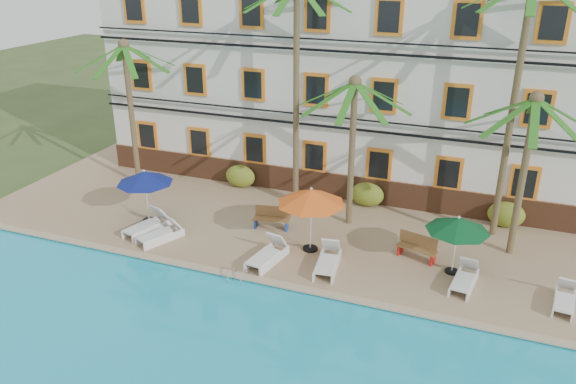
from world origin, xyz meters
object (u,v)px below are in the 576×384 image
at_px(lounger_d, 328,261).
at_px(lounger_e, 464,279).
at_px(palm_c, 353,129).
at_px(lounger_c, 268,254).
at_px(bench_left, 272,217).
at_px(palm_a, 129,92).
at_px(palm_d, 517,79).
at_px(umbrella_red, 311,197).
at_px(umbrella_blue, 145,178).
at_px(lounger_a, 148,225).
at_px(bench_right, 418,247).
at_px(palm_b, 296,68).
at_px(lounger_b, 161,234).
at_px(umbrella_green, 458,225).
at_px(pool_ladder, 239,278).
at_px(palm_e, 527,150).
at_px(lounger_f, 565,299).

relative_size(lounger_d, lounger_e, 1.09).
xyz_separation_m(palm_c, lounger_c, (-1.95, -4.22, -3.82)).
relative_size(lounger_e, bench_left, 1.23).
xyz_separation_m(palm_a, bench_left, (7.99, -2.16, -4.10)).
bearing_deg(palm_d, umbrella_red, -149.38).
bearing_deg(umbrella_blue, lounger_e, -2.03).
bearing_deg(lounger_a, bench_right, 9.38).
height_order(palm_b, lounger_b, palm_b).
xyz_separation_m(palm_a, lounger_a, (3.42, -4.32, -4.25)).
bearing_deg(umbrella_green, lounger_b, -171.86).
xyz_separation_m(palm_d, pool_ladder, (-8.24, -6.72, -6.33)).
relative_size(palm_b, bench_left, 6.27).
height_order(umbrella_red, lounger_c, umbrella_red).
distance_m(palm_b, lounger_a, 8.88).
xyz_separation_m(bench_right, pool_ladder, (-5.66, -3.66, -0.47)).
distance_m(bench_right, pool_ladder, 6.76).
bearing_deg(lounger_e, bench_right, 143.16).
bearing_deg(palm_e, palm_d, 115.62).
bearing_deg(lounger_b, palm_b, 53.83).
bearing_deg(palm_d, lounger_e, -100.00).
bearing_deg(lounger_f, bench_right, 163.58).
xyz_separation_m(lounger_b, lounger_d, (6.83, 0.28, 0.02)).
bearing_deg(palm_b, palm_a, -176.70).
xyz_separation_m(palm_e, lounger_d, (-6.17, -3.57, -3.82)).
distance_m(palm_b, palm_e, 9.52).
distance_m(palm_d, palm_e, 2.68).
height_order(palm_e, lounger_c, palm_e).
xyz_separation_m(palm_b, palm_d, (8.54, 0.03, 0.17)).
xyz_separation_m(palm_a, palm_d, (16.63, 0.50, 1.76)).
height_order(lounger_a, pool_ladder, lounger_a).
bearing_deg(umbrella_blue, lounger_a, -57.52).
bearing_deg(lounger_b, palm_a, 132.17).
relative_size(palm_e, pool_ladder, 8.40).
bearing_deg(umbrella_red, lounger_a, -171.94).
distance_m(umbrella_green, bench_right, 2.05).
height_order(umbrella_blue, lounger_a, umbrella_blue).
bearing_deg(palm_b, pool_ladder, -87.50).
bearing_deg(umbrella_red, lounger_e, -5.36).
height_order(lounger_d, pool_ladder, lounger_d).
relative_size(palm_b, lounger_d, 4.67).
distance_m(lounger_a, lounger_e, 12.44).
bearing_deg(pool_ladder, bench_left, 95.51).
distance_m(umbrella_blue, bench_right, 11.32).
distance_m(lounger_b, bench_right, 10.00).
relative_size(palm_c, lounger_b, 3.14).
bearing_deg(lounger_e, umbrella_red, 174.64).
bearing_deg(palm_a, pool_ladder, -36.56).
height_order(palm_a, lounger_b, palm_a).
distance_m(lounger_c, bench_right, 5.61).
bearing_deg(palm_b, palm_d, 0.21).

